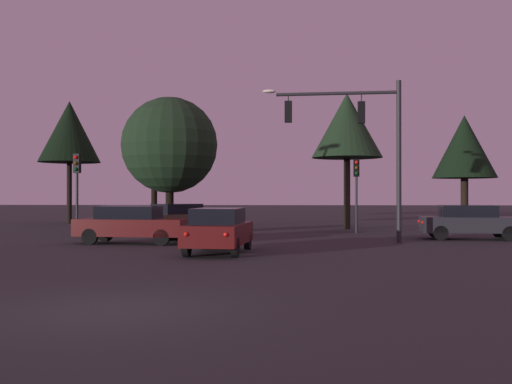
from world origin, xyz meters
The scene contains 13 objects.
ground_plane centered at (0.00, 24.50, 0.00)m, with size 168.00×168.00×0.00m, color #262326.
traffic_signal_mast_arm centered at (5.95, 14.62, 4.60)m, with size 5.71×0.66×6.67m.
traffic_light_corner_left centered at (-6.90, 17.22, 2.78)m, with size 0.33×0.37×3.90m.
traffic_light_corner_right centered at (6.52, 20.69, 2.72)m, with size 0.31×0.36×3.82m.
car_nearside_lane centered at (0.66, 9.87, 0.79)m, with size 2.08×4.23×1.52m.
car_crossing_left centered at (-3.34, 13.61, 0.79)m, with size 4.66×2.13×1.52m.
car_crossing_right centered at (11.05, 16.66, 0.80)m, with size 4.50×2.21×1.52m.
car_far_lane centered at (-2.76, 19.87, 0.79)m, with size 4.15×4.14×1.52m.
tree_behind_sign centered at (-6.01, 29.30, 5.40)m, with size 3.10×3.10×6.89m.
tree_left_far centered at (13.66, 26.39, 4.87)m, with size 3.81×3.81×6.82m.
tree_center_horizon centered at (-4.04, 24.79, 4.93)m, with size 5.71×5.71×7.80m.
tree_right_cluster centered at (-12.16, 30.19, 6.35)m, with size 4.23×4.23×8.51m.
tree_lot_edge centered at (6.41, 24.49, 5.97)m, with size 4.09×4.09×7.89m.
Camera 1 is at (3.00, -9.97, 1.95)m, focal length 41.48 mm.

